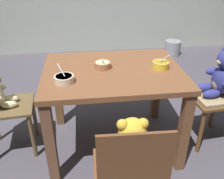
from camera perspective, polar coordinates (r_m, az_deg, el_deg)
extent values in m
cube|color=#514C56|center=(2.42, 0.15, -12.34)|extent=(5.20, 5.20, 0.04)
cube|color=brown|center=(2.00, 0.18, 4.08)|extent=(1.11, 0.85, 0.04)
cube|color=brown|center=(1.90, -13.95, -12.12)|extent=(0.07, 0.07, 0.71)
cube|color=brown|center=(2.02, 16.14, -9.64)|extent=(0.07, 0.07, 0.71)
cube|color=brown|center=(2.51, -12.44, -0.85)|extent=(0.07, 0.07, 0.71)
cube|color=brown|center=(2.60, 10.18, 0.52)|extent=(0.07, 0.07, 0.71)
cube|color=brown|center=(1.56, 3.81, -17.68)|extent=(0.43, 0.37, 0.02)
cube|color=brown|center=(1.29, 5.29, -16.84)|extent=(0.38, 0.03, 0.39)
cylinder|color=brown|center=(1.85, 8.59, -18.66)|extent=(0.04, 0.04, 0.44)
cylinder|color=brown|center=(1.82, -3.09, -19.58)|extent=(0.04, 0.04, 0.44)
cube|color=tan|center=(1.54, 3.85, -16.95)|extent=(0.39, 0.34, 0.04)
ellipsoid|color=yellow|center=(1.40, 4.41, -15.22)|extent=(0.19, 0.17, 0.22)
ellipsoid|color=#C9B88C|center=(1.45, 4.07, -14.11)|extent=(0.11, 0.06, 0.13)
sphere|color=yellow|center=(1.30, 4.62, -9.70)|extent=(0.15, 0.15, 0.15)
ellipsoid|color=#C9B88C|center=(1.35, 4.23, -8.63)|extent=(0.06, 0.06, 0.05)
sphere|color=yellow|center=(1.27, 7.19, -7.79)|extent=(0.06, 0.06, 0.06)
sphere|color=yellow|center=(1.25, 2.37, -8.11)|extent=(0.06, 0.06, 0.06)
ellipsoid|color=yellow|center=(1.42, 8.65, -13.39)|extent=(0.06, 0.12, 0.06)
ellipsoid|color=yellow|center=(1.39, -0.15, -14.07)|extent=(0.06, 0.12, 0.06)
ellipsoid|color=yellow|center=(1.54, 5.58, -14.16)|extent=(0.07, 0.14, 0.07)
ellipsoid|color=yellow|center=(1.53, 1.64, -14.46)|extent=(0.07, 0.14, 0.07)
cube|color=brown|center=(2.26, -22.93, -3.60)|extent=(0.45, 0.40, 0.02)
cylinder|color=brown|center=(2.23, -17.80, -10.21)|extent=(0.04, 0.04, 0.44)
cylinder|color=brown|center=(2.48, -17.41, -5.84)|extent=(0.04, 0.04, 0.44)
ellipsoid|color=beige|center=(2.22, -24.07, -1.48)|extent=(0.06, 0.10, 0.12)
ellipsoid|color=beige|center=(2.19, -22.54, -3.27)|extent=(0.13, 0.07, 0.06)
ellipsoid|color=beige|center=(2.27, -22.23, -2.03)|extent=(0.13, 0.07, 0.06)
cube|color=brown|center=(2.37, 22.10, -1.84)|extent=(0.41, 0.41, 0.02)
cylinder|color=brown|center=(2.52, 16.21, -4.95)|extent=(0.04, 0.04, 0.44)
cylinder|color=brown|center=(2.30, 19.75, -9.20)|extent=(0.04, 0.04, 0.44)
cylinder|color=brown|center=(2.68, 22.30, -3.96)|extent=(0.04, 0.04, 0.44)
cube|color=tan|center=(2.36, 22.23, -1.24)|extent=(0.38, 0.38, 0.04)
ellipsoid|color=navy|center=(2.33, 24.24, 1.98)|extent=(0.20, 0.23, 0.25)
ellipsoid|color=beige|center=(2.30, 22.96, 1.58)|extent=(0.08, 0.13, 0.15)
ellipsoid|color=beige|center=(2.22, 23.65, 5.85)|extent=(0.06, 0.07, 0.05)
ellipsoid|color=navy|center=(2.39, 22.25, 3.92)|extent=(0.15, 0.08, 0.07)
ellipsoid|color=navy|center=(2.34, 20.40, 0.47)|extent=(0.17, 0.09, 0.08)
ellipsoid|color=navy|center=(2.25, 21.91, -0.95)|extent=(0.17, 0.09, 0.08)
cylinder|color=yellow|center=(2.05, 11.11, 5.56)|extent=(0.13, 0.13, 0.06)
cylinder|color=yellow|center=(2.05, 11.05, 4.98)|extent=(0.07, 0.07, 0.01)
cylinder|color=#C1B490|center=(2.04, 11.17, 6.17)|extent=(0.11, 0.11, 0.01)
cylinder|color=#BCBCC1|center=(2.03, 12.09, 7.09)|extent=(0.09, 0.02, 0.07)
ellipsoid|color=#BCBCC1|center=(2.04, 10.88, 6.07)|extent=(0.03, 0.03, 0.01)
cylinder|color=beige|center=(1.82, -10.95, 2.38)|extent=(0.14, 0.14, 0.05)
cylinder|color=beige|center=(1.83, -10.89, 1.81)|extent=(0.08, 0.08, 0.01)
cylinder|color=#C4B386|center=(1.81, -11.01, 3.00)|extent=(0.12, 0.12, 0.01)
cylinder|color=#BCBCC1|center=(1.82, -11.63, 4.42)|extent=(0.06, 0.09, 0.07)
ellipsoid|color=#BCBCC1|center=(1.80, -10.83, 2.77)|extent=(0.04, 0.04, 0.01)
cylinder|color=#B06E4B|center=(2.01, -2.18, 5.64)|extent=(0.13, 0.13, 0.05)
cylinder|color=#B06E4B|center=(2.02, -2.17, 5.11)|extent=(0.07, 0.07, 0.01)
cylinder|color=beige|center=(2.00, -2.20, 6.20)|extent=(0.11, 0.11, 0.01)
cylinder|color=#BCBCC1|center=(1.96, -2.18, 6.83)|extent=(0.01, 0.09, 0.07)
ellipsoid|color=#BCBCC1|center=(2.02, -2.20, 6.22)|extent=(0.02, 0.03, 0.01)
cylinder|color=#93969B|center=(4.49, 13.78, 9.28)|extent=(0.27, 0.27, 0.25)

